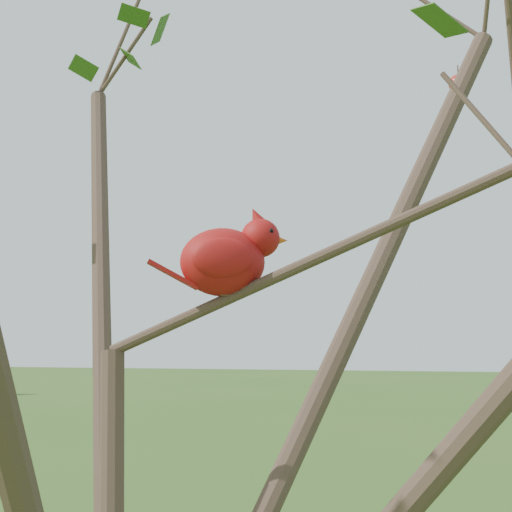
# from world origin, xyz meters

# --- Properties ---
(crabapple_tree) EXTENTS (2.35, 2.05, 2.95)m
(crabapple_tree) POSITION_xyz_m (0.03, -0.02, 2.12)
(crabapple_tree) COLOR #3B2920
(crabapple_tree) RESTS_ON ground
(cardinal) EXTENTS (0.20, 0.14, 0.15)m
(cardinal) POSITION_xyz_m (0.13, 0.09, 2.09)
(cardinal) COLOR #AF180F
(cardinal) RESTS_ON ground
(distant_trees) EXTENTS (36.46, 16.96, 3.09)m
(distant_trees) POSITION_xyz_m (-2.22, 24.13, 1.39)
(distant_trees) COLOR #3B2920
(distant_trees) RESTS_ON ground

